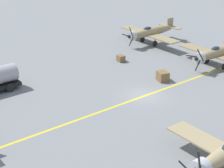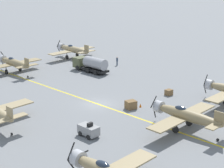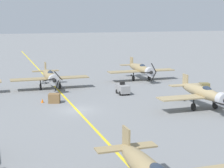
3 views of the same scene
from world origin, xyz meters
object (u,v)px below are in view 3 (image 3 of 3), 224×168
object	(u,v)px
supply_crate_by_tanker	(54,98)
traffic_cone	(42,101)
airplane_near_center	(50,76)
airplane_near_left	(141,69)
tow_tractor	(123,89)
airplane_mid_left	(203,93)
supply_crate_mid_lane	(204,87)

from	to	relation	value
supply_crate_by_tanker	traffic_cone	xyz separation A→B (m)	(1.49, -0.55, -0.33)
airplane_near_center	traffic_cone	distance (m)	9.63
traffic_cone	airplane_near_left	bearing A→B (deg)	-147.43
tow_tractor	traffic_cone	world-z (taller)	tow_tractor
airplane_mid_left	tow_tractor	xyz separation A→B (m)	(6.34, -11.36, -1.22)
airplane_near_center	airplane_near_left	bearing A→B (deg)	-159.42
airplane_near_left	tow_tractor	world-z (taller)	airplane_near_left
airplane_near_left	airplane_near_center	bearing A→B (deg)	4.82
tow_tractor	supply_crate_mid_lane	size ratio (longest dim) A/B	1.84
airplane_near_center	tow_tractor	distance (m)	12.04
airplane_near_left	tow_tractor	distance (m)	12.47
supply_crate_by_tanker	supply_crate_mid_lane	bearing A→B (deg)	-177.63
supply_crate_mid_lane	traffic_cone	xyz separation A→B (m)	(24.59, 0.41, -0.31)
supply_crate_by_tanker	airplane_near_left	bearing A→B (deg)	-144.06
tow_tractor	traffic_cone	xyz separation A→B (m)	(11.90, 1.84, -0.52)
airplane_near_center	airplane_mid_left	xyz separation A→B (m)	(-15.81, 18.68, 0.00)
supply_crate_by_tanker	traffic_cone	size ratio (longest dim) A/B	2.65
airplane_mid_left	supply_crate_mid_lane	xyz separation A→B (m)	(-6.36, -9.93, -1.42)
airplane_near_left	supply_crate_by_tanker	bearing A→B (deg)	30.72
airplane_mid_left	supply_crate_mid_lane	distance (m)	11.88
airplane_mid_left	traffic_cone	world-z (taller)	airplane_mid_left
tow_tractor	supply_crate_mid_lane	bearing A→B (deg)	173.58
airplane_near_left	airplane_near_center	size ratio (longest dim) A/B	1.00
airplane_near_center	traffic_cone	bearing A→B (deg)	85.74
airplane_mid_left	tow_tractor	distance (m)	13.07
tow_tractor	traffic_cone	size ratio (longest dim) A/B	4.73
supply_crate_by_tanker	supply_crate_mid_lane	world-z (taller)	supply_crate_by_tanker
airplane_near_center	airplane_mid_left	distance (m)	24.48
tow_tractor	supply_crate_by_tanker	xyz separation A→B (m)	(10.41, 2.39, -0.18)
supply_crate_mid_lane	traffic_cone	world-z (taller)	supply_crate_mid_lane
tow_tractor	supply_crate_by_tanker	world-z (taller)	tow_tractor
airplane_near_center	supply_crate_mid_lane	world-z (taller)	airplane_near_center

